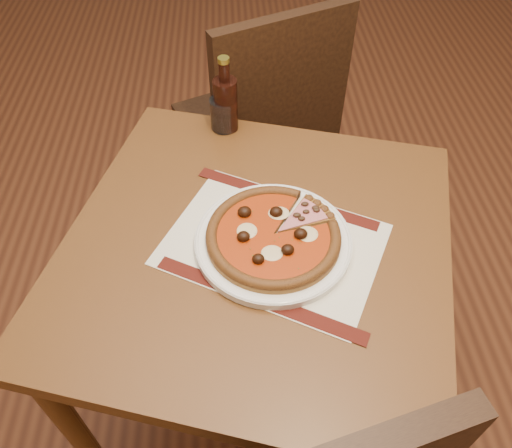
{
  "coord_description": "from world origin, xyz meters",
  "views": [
    {
      "loc": [
        0.04,
        -1.86,
        1.56
      ],
      "look_at": [
        0.08,
        -1.17,
        0.78
      ],
      "focal_mm": 35.0,
      "sensor_mm": 36.0,
      "label": 1
    }
  ],
  "objects_px": {
    "chair_far": "(264,119)",
    "pizza": "(273,235)",
    "table": "(256,269)",
    "water_glass": "(224,114)",
    "bottle": "(226,102)",
    "plate": "(273,241)"
  },
  "relations": [
    {
      "from": "chair_far",
      "to": "pizza",
      "type": "height_order",
      "value": "chair_far"
    },
    {
      "from": "table",
      "to": "chair_far",
      "type": "bearing_deg",
      "value": 84.79
    },
    {
      "from": "water_glass",
      "to": "bottle",
      "type": "height_order",
      "value": "bottle"
    },
    {
      "from": "bottle",
      "to": "table",
      "type": "bearing_deg",
      "value": -81.85
    },
    {
      "from": "bottle",
      "to": "pizza",
      "type": "bearing_deg",
      "value": -77.46
    },
    {
      "from": "table",
      "to": "plate",
      "type": "xyz_separation_m",
      "value": [
        0.03,
        -0.01,
        0.11
      ]
    },
    {
      "from": "pizza",
      "to": "water_glass",
      "type": "xyz_separation_m",
      "value": [
        -0.1,
        0.41,
        0.01
      ]
    },
    {
      "from": "table",
      "to": "bottle",
      "type": "relative_size",
      "value": 4.92
    },
    {
      "from": "plate",
      "to": "bottle",
      "type": "relative_size",
      "value": 1.62
    },
    {
      "from": "table",
      "to": "bottle",
      "type": "distance_m",
      "value": 0.43
    },
    {
      "from": "chair_far",
      "to": "pizza",
      "type": "relative_size",
      "value": 3.4
    },
    {
      "from": "table",
      "to": "plate",
      "type": "distance_m",
      "value": 0.12
    },
    {
      "from": "pizza",
      "to": "water_glass",
      "type": "bearing_deg",
      "value": 103.41
    },
    {
      "from": "plate",
      "to": "water_glass",
      "type": "distance_m",
      "value": 0.42
    },
    {
      "from": "plate",
      "to": "pizza",
      "type": "xyz_separation_m",
      "value": [
        -0.0,
        -0.0,
        0.02
      ]
    },
    {
      "from": "plate",
      "to": "bottle",
      "type": "distance_m",
      "value": 0.42
    },
    {
      "from": "chair_far",
      "to": "bottle",
      "type": "bearing_deg",
      "value": 44.77
    },
    {
      "from": "table",
      "to": "water_glass",
      "type": "distance_m",
      "value": 0.42
    },
    {
      "from": "plate",
      "to": "bottle",
      "type": "height_order",
      "value": "bottle"
    },
    {
      "from": "table",
      "to": "water_glass",
      "type": "height_order",
      "value": "water_glass"
    },
    {
      "from": "bottle",
      "to": "chair_far",
      "type": "bearing_deg",
      "value": 69.26
    },
    {
      "from": "chair_far",
      "to": "pizza",
      "type": "bearing_deg",
      "value": 63.06
    }
  ]
}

